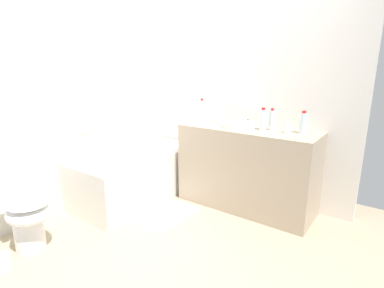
% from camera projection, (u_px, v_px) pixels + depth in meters
% --- Properties ---
extents(ground_plane, '(3.61, 3.61, 0.00)m').
position_uv_depth(ground_plane, '(160.00, 237.00, 2.73)').
color(ground_plane, tan).
extents(wall_back_tiled, '(3.01, 0.10, 2.45)m').
position_uv_depth(wall_back_tiled, '(68.00, 94.00, 3.12)').
color(wall_back_tiled, white).
rests_on(wall_back_tiled, ground_plane).
extents(wall_right_mirror, '(0.10, 2.75, 2.45)m').
position_uv_depth(wall_right_mirror, '(235.00, 91.00, 3.48)').
color(wall_right_mirror, white).
rests_on(wall_right_mirror, ground_plane).
extents(bathtub, '(1.50, 0.74, 1.19)m').
position_uv_depth(bathtub, '(137.00, 173.00, 3.52)').
color(bathtub, silver).
rests_on(bathtub, ground_plane).
extents(toilet, '(0.38, 0.53, 0.67)m').
position_uv_depth(toilet, '(24.00, 210.00, 2.50)').
color(toilet, white).
rests_on(toilet, ground_plane).
extents(vanity_counter, '(0.55, 1.44, 0.88)m').
position_uv_depth(vanity_counter, '(247.00, 168.00, 3.23)').
color(vanity_counter, tan).
rests_on(vanity_counter, ground_plane).
extents(sink_basin, '(0.35, 0.35, 0.05)m').
position_uv_depth(sink_basin, '(239.00, 125.00, 3.15)').
color(sink_basin, white).
rests_on(sink_basin, vanity_counter).
extents(sink_faucet, '(0.13, 0.15, 0.07)m').
position_uv_depth(sink_faucet, '(247.00, 122.00, 3.30)').
color(sink_faucet, '#A4A4A9').
rests_on(sink_faucet, vanity_counter).
extents(water_bottle_0, '(0.06, 0.06, 0.22)m').
position_uv_depth(water_bottle_0, '(272.00, 120.00, 3.01)').
color(water_bottle_0, silver).
rests_on(water_bottle_0, vanity_counter).
extents(water_bottle_1, '(0.06, 0.06, 0.26)m').
position_uv_depth(water_bottle_1, '(202.00, 110.00, 3.50)').
color(water_bottle_1, silver).
rests_on(water_bottle_1, vanity_counter).
extents(water_bottle_2, '(0.07, 0.07, 0.22)m').
position_uv_depth(water_bottle_2, '(303.00, 123.00, 2.85)').
color(water_bottle_2, silver).
rests_on(water_bottle_2, vanity_counter).
extents(water_bottle_3, '(0.07, 0.07, 0.23)m').
position_uv_depth(water_bottle_3, '(263.00, 120.00, 3.00)').
color(water_bottle_3, silver).
rests_on(water_bottle_3, vanity_counter).
extents(drinking_glass_0, '(0.08, 0.08, 0.10)m').
position_uv_depth(drinking_glass_0, '(217.00, 119.00, 3.40)').
color(drinking_glass_0, white).
rests_on(drinking_glass_0, vanity_counter).
extents(drinking_glass_1, '(0.07, 0.07, 0.08)m').
position_uv_depth(drinking_glass_1, '(287.00, 129.00, 2.89)').
color(drinking_glass_1, white).
rests_on(drinking_glass_1, vanity_counter).
extents(bath_mat, '(0.64, 0.39, 0.01)m').
position_uv_depth(bath_mat, '(167.00, 215.00, 3.11)').
color(bath_mat, white).
rests_on(bath_mat, ground_plane).
extents(toilet_paper_roll, '(0.11, 0.11, 0.13)m').
position_uv_depth(toilet_paper_roll, '(3.00, 262.00, 2.29)').
color(toilet_paper_roll, white).
rests_on(toilet_paper_roll, ground_plane).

